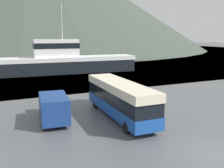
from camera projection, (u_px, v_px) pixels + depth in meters
name	position (u px, v px, depth m)	size (l,w,h in m)	color
ground_plane	(212.00, 152.00, 15.75)	(400.00, 400.00, 0.00)	#515456
water_surface	(21.00, 49.00, 139.96)	(240.00, 240.00, 0.00)	slate
tour_bus	(120.00, 98.00, 22.12)	(2.77, 10.67, 3.21)	#194799
delivery_van	(53.00, 107.00, 21.25)	(2.78, 6.04, 2.37)	navy
fishing_boat	(67.00, 60.00, 48.87)	(26.39, 6.46, 13.41)	black
storage_bin	(135.00, 93.00, 29.37)	(1.42, 0.99, 1.22)	green
mooring_bollard	(99.00, 92.00, 30.65)	(0.32, 0.32, 0.81)	black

